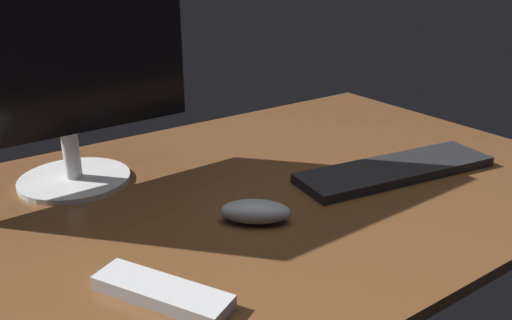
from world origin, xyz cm
name	(u,v)px	position (x,y,z in cm)	size (l,w,h in cm)	color
desk	(236,199)	(0.00, 0.00, 1.00)	(140.00, 84.00, 2.00)	brown
monitor	(57,46)	(-22.28, 22.98, 28.25)	(49.21, 21.10, 49.32)	silver
keyboard	(396,170)	(31.41, -10.53, 2.93)	(41.98, 11.61, 1.86)	black
computer_mouse	(255,211)	(-3.28, -10.67, 3.88)	(11.73, 5.66, 3.76)	#999EA5
tv_remote	(162,292)	(-25.34, -20.79, 2.97)	(19.17, 5.35, 1.94)	#B7B7BC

